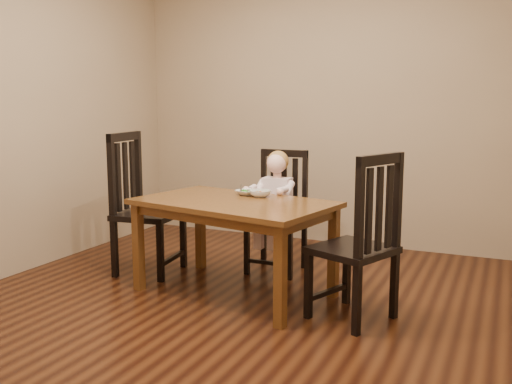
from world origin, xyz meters
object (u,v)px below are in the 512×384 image
at_px(chair_child, 278,213).
at_px(bowl_peas, 247,192).
at_px(dining_table, 234,212).
at_px(chair_left, 142,206).
at_px(toddler, 276,199).
at_px(chair_right, 360,242).
at_px(bowl_veg, 260,194).

bearing_deg(chair_child, bowl_peas, 78.10).
bearing_deg(dining_table, chair_left, 168.90).
height_order(chair_left, toddler, chair_left).
bearing_deg(bowl_peas, dining_table, -86.45).
bearing_deg(toddler, bowl_peas, 76.57).
distance_m(chair_left, chair_right, 1.90).
height_order(chair_right, bowl_veg, chair_right).
distance_m(dining_table, chair_right, 0.97).
distance_m(dining_table, chair_left, 0.94).
bearing_deg(chair_right, toddler, 70.66).
bearing_deg(chair_child, bowl_veg, 94.18).
bearing_deg(chair_left, toddler, 107.51).
xyz_separation_m(dining_table, chair_right, (0.95, -0.15, -0.09)).
bearing_deg(bowl_peas, chair_left, -175.40).
distance_m(chair_child, bowl_veg, 0.52).
xyz_separation_m(chair_right, bowl_peas, (-0.97, 0.40, 0.19)).
bearing_deg(chair_left, bowl_veg, 85.33).
bearing_deg(bowl_veg, chair_right, -23.47).
distance_m(chair_left, bowl_peas, 0.92).
height_order(dining_table, chair_child, chair_child).
relative_size(chair_left, toddler, 2.20).
distance_m(chair_right, bowl_peas, 1.07).
bearing_deg(bowl_veg, dining_table, -116.05).
bearing_deg(bowl_peas, chair_child, 78.65).
xyz_separation_m(chair_right, toddler, (-0.88, 0.78, 0.09)).
height_order(chair_right, toddler, chair_right).
bearing_deg(toddler, chair_left, 23.88).
xyz_separation_m(dining_table, toddler, (0.07, 0.63, -0.00)).
xyz_separation_m(toddler, bowl_peas, (-0.09, -0.38, 0.10)).
height_order(chair_child, toddler, chair_child).
bearing_deg(dining_table, chair_child, 84.13).
height_order(toddler, bowl_peas, toddler).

